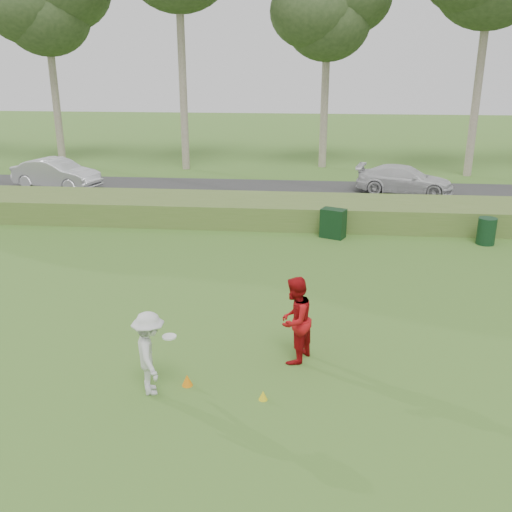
# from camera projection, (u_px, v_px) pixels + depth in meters

# --- Properties ---
(ground) EXTENTS (120.00, 120.00, 0.00)m
(ground) POSITION_uv_depth(u_px,v_px,m) (237.00, 382.00, 11.47)
(ground) COLOR #3A6923
(ground) RESTS_ON ground
(reed_strip) EXTENTS (80.00, 3.00, 0.90)m
(reed_strip) POSITION_uv_depth(u_px,v_px,m) (276.00, 211.00, 22.61)
(reed_strip) COLOR #4E6D2B
(reed_strip) RESTS_ON ground
(park_road) EXTENTS (80.00, 6.00, 0.06)m
(park_road) POSITION_uv_depth(u_px,v_px,m) (282.00, 193.00, 27.45)
(park_road) COLOR #2D2D2D
(park_road) RESTS_ON ground
(tree_2) EXTENTS (6.50, 6.50, 12.00)m
(tree_2) POSITION_uv_depth(u_px,v_px,m) (45.00, 6.00, 32.39)
(tree_2) COLOR gray
(tree_2) RESTS_ON ground
(tree_4) EXTENTS (6.24, 6.24, 11.50)m
(tree_4) POSITION_uv_depth(u_px,v_px,m) (328.00, 12.00, 31.51)
(tree_4) COLOR gray
(tree_4) RESTS_ON ground
(player_white) EXTENTS (1.03, 1.24, 1.68)m
(player_white) POSITION_uv_depth(u_px,v_px,m) (150.00, 353.00, 10.86)
(player_white) COLOR silver
(player_white) RESTS_ON ground
(player_red) EXTENTS (1.04, 1.14, 1.90)m
(player_red) POSITION_uv_depth(u_px,v_px,m) (295.00, 320.00, 11.98)
(player_red) COLOR #A90E12
(player_red) RESTS_ON ground
(cone_orange) EXTENTS (0.22, 0.22, 0.24)m
(cone_orange) POSITION_uv_depth(u_px,v_px,m) (187.00, 380.00, 11.30)
(cone_orange) COLOR orange
(cone_orange) RESTS_ON ground
(cone_yellow) EXTENTS (0.17, 0.17, 0.19)m
(cone_yellow) POSITION_uv_depth(u_px,v_px,m) (263.00, 395.00, 10.83)
(cone_yellow) COLOR yellow
(cone_yellow) RESTS_ON ground
(utility_cabinet) EXTENTS (0.99, 0.82, 1.06)m
(utility_cabinet) POSITION_uv_depth(u_px,v_px,m) (333.00, 223.00, 20.57)
(utility_cabinet) COLOR black
(utility_cabinet) RESTS_ON ground
(trash_bin) EXTENTS (0.64, 0.64, 0.94)m
(trash_bin) POSITION_uv_depth(u_px,v_px,m) (486.00, 231.00, 19.85)
(trash_bin) COLOR #11331A
(trash_bin) RESTS_ON ground
(car_mid) EXTENTS (4.68, 2.64, 1.46)m
(car_mid) POSITION_uv_depth(u_px,v_px,m) (56.00, 174.00, 28.11)
(car_mid) COLOR silver
(car_mid) RESTS_ON park_road
(car_right) EXTENTS (4.80, 2.80, 1.31)m
(car_right) POSITION_uv_depth(u_px,v_px,m) (404.00, 180.00, 27.11)
(car_right) COLOR silver
(car_right) RESTS_ON park_road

